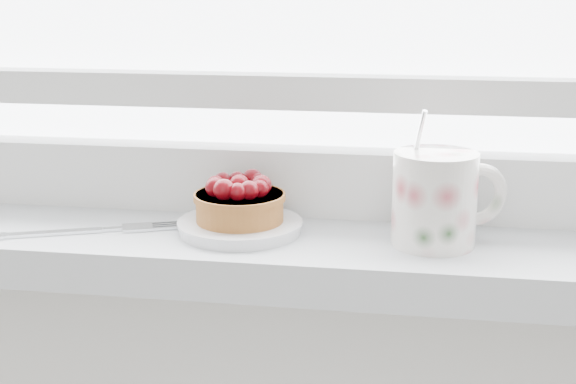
% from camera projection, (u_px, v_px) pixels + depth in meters
% --- Properties ---
extents(saucer, '(0.12, 0.12, 0.01)m').
position_uv_depth(saucer, '(240.00, 226.00, 0.79)').
color(saucer, silver).
rests_on(saucer, windowsill).
extents(raspberry_tart, '(0.09, 0.09, 0.05)m').
position_uv_depth(raspberry_tart, '(240.00, 200.00, 0.79)').
color(raspberry_tart, brown).
rests_on(raspberry_tart, saucer).
extents(floral_mug, '(0.12, 0.10, 0.13)m').
position_uv_depth(floral_mug, '(437.00, 197.00, 0.75)').
color(floral_mug, silver).
rests_on(floral_mug, windowsill).
extents(fork, '(0.19, 0.09, 0.00)m').
position_uv_depth(fork, '(85.00, 231.00, 0.79)').
color(fork, silver).
rests_on(fork, windowsill).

